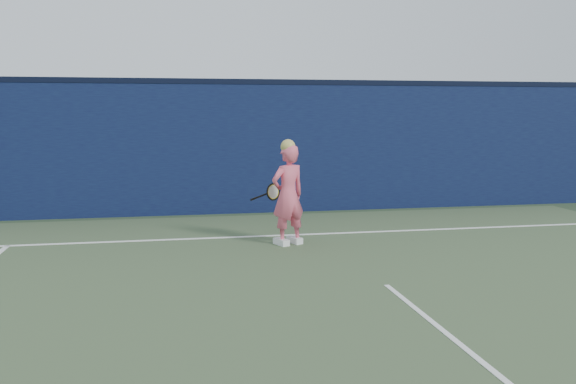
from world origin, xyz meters
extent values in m
plane|color=#30482C|center=(0.00, 0.00, 0.00)|extent=(80.00, 80.00, 0.00)
cube|color=#0C1036|center=(0.00, 6.50, 1.25)|extent=(24.00, 0.40, 2.50)
cube|color=black|center=(0.00, 6.50, 2.55)|extent=(24.00, 0.42, 0.10)
imported|color=#ED5C76|center=(-0.70, 3.37, 0.75)|extent=(0.64, 0.55, 1.50)
sphere|color=tan|center=(-0.70, 3.37, 1.47)|extent=(0.22, 0.22, 0.22)
cube|color=white|center=(-0.59, 3.42, 0.05)|extent=(0.22, 0.30, 0.10)
cube|color=white|center=(-0.81, 3.32, 0.05)|extent=(0.22, 0.30, 0.10)
torus|color=black|center=(-0.85, 3.76, 0.75)|extent=(0.26, 0.19, 0.28)
torus|color=yellow|center=(-0.85, 3.76, 0.75)|extent=(0.21, 0.15, 0.23)
cylinder|color=beige|center=(-0.85, 3.76, 0.75)|extent=(0.20, 0.14, 0.22)
cylinder|color=black|center=(-1.06, 3.71, 0.70)|extent=(0.24, 0.12, 0.09)
cylinder|color=black|center=(-1.17, 3.69, 0.66)|extent=(0.12, 0.07, 0.06)
cube|color=white|center=(0.00, 4.00, 0.01)|extent=(11.00, 0.08, 0.01)
camera|label=1|loc=(-2.37, -5.43, 1.98)|focal=38.00mm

